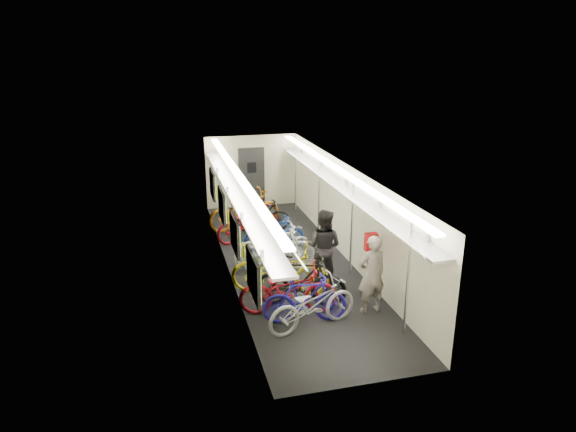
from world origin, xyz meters
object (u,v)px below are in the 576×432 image
backpack (371,242)px  bicycle_1 (305,299)px  bicycle_0 (312,305)px  passenger_near (372,274)px  passenger_mid (323,247)px

backpack → bicycle_1: bearing=-156.7°
bicycle_0 → bicycle_1: (-0.08, 0.23, 0.00)m
bicycle_1 → passenger_near: bearing=-77.9°
bicycle_0 → passenger_mid: (0.82, 1.87, 0.38)m
bicycle_1 → backpack: backpack is taller
bicycle_0 → backpack: backpack is taller
bicycle_1 → passenger_mid: size_ratio=0.95×
bicycle_0 → passenger_near: 1.41m
passenger_near → backpack: passenger_near is taller
passenger_mid → backpack: size_ratio=4.57×
bicycle_1 → passenger_near: (1.41, 0.10, 0.33)m
passenger_near → bicycle_0: bearing=8.0°
bicycle_0 → backpack: size_ratio=4.95×
bicycle_0 → passenger_mid: bearing=-39.1°
bicycle_0 → bicycle_1: size_ratio=1.14×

